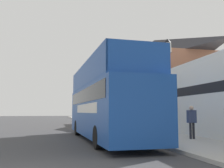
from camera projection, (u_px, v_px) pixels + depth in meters
name	position (u px, v px, depth m)	size (l,w,h in m)	color
ground_plane	(44.00, 127.00, 26.17)	(144.00, 144.00, 0.00)	#3D3D3F
sidewalk	(120.00, 127.00, 24.85)	(3.53, 108.00, 0.14)	#ADAAA3
brick_terrace_rear	(155.00, 82.00, 29.20)	(6.00, 18.64, 9.62)	#9E664C
tour_bus	(106.00, 106.00, 14.45)	(2.88, 11.17, 4.15)	#19479E
parked_car_ahead_of_bus	(94.00, 122.00, 21.99)	(1.86, 4.35, 1.51)	navy
pedestrian_third	(192.00, 119.00, 13.60)	(0.45, 0.25, 1.70)	#232328
lamp_post_nearest	(168.00, 70.00, 11.89)	(0.35, 0.35, 4.76)	black
lamp_post_second	(126.00, 89.00, 18.82)	(0.35, 0.35, 4.31)	black
lamp_post_third	(106.00, 94.00, 25.75)	(0.35, 0.35, 4.48)	black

